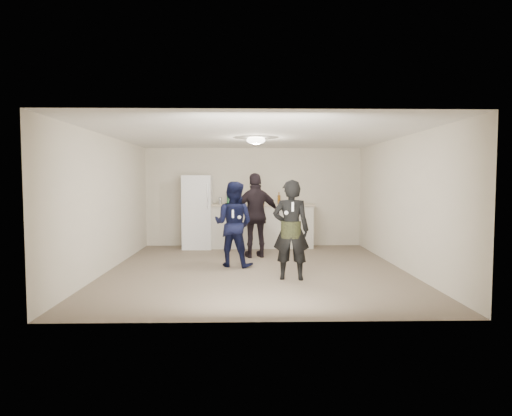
{
  "coord_description": "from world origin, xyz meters",
  "views": [
    {
      "loc": [
        -0.18,
        -7.96,
        1.67
      ],
      "look_at": [
        0.0,
        0.2,
        1.15
      ],
      "focal_mm": 30.0,
      "sensor_mm": 36.0,
      "label": 1
    }
  ],
  "objects_px": {
    "man": "(233,224)",
    "woman": "(291,230)",
    "fridge": "(198,212)",
    "spectator": "(256,215)",
    "counter": "(260,227)",
    "shaker": "(220,201)"
  },
  "relations": [
    {
      "from": "counter",
      "to": "fridge",
      "type": "xyz_separation_m",
      "value": [
        -1.55,
        -0.07,
        0.38
      ]
    },
    {
      "from": "man",
      "to": "woman",
      "type": "distance_m",
      "value": 1.53
    },
    {
      "from": "spectator",
      "to": "fridge",
      "type": "bearing_deg",
      "value": -55.66
    },
    {
      "from": "counter",
      "to": "fridge",
      "type": "height_order",
      "value": "fridge"
    },
    {
      "from": "spectator",
      "to": "shaker",
      "type": "bearing_deg",
      "value": -72.28
    },
    {
      "from": "fridge",
      "to": "shaker",
      "type": "height_order",
      "value": "fridge"
    },
    {
      "from": "fridge",
      "to": "shaker",
      "type": "relative_size",
      "value": 10.59
    },
    {
      "from": "counter",
      "to": "spectator",
      "type": "xyz_separation_m",
      "value": [
        -0.13,
        -1.37,
        0.4
      ]
    },
    {
      "from": "man",
      "to": "spectator",
      "type": "distance_m",
      "value": 1.07
    },
    {
      "from": "man",
      "to": "spectator",
      "type": "xyz_separation_m",
      "value": [
        0.46,
        0.96,
        0.09
      ]
    },
    {
      "from": "shaker",
      "to": "woman",
      "type": "distance_m",
      "value": 3.85
    },
    {
      "from": "man",
      "to": "woman",
      "type": "relative_size",
      "value": 0.98
    },
    {
      "from": "woman",
      "to": "spectator",
      "type": "height_order",
      "value": "spectator"
    },
    {
      "from": "woman",
      "to": "shaker",
      "type": "bearing_deg",
      "value": -60.5
    },
    {
      "from": "counter",
      "to": "man",
      "type": "bearing_deg",
      "value": -104.41
    },
    {
      "from": "shaker",
      "to": "spectator",
      "type": "bearing_deg",
      "value": -59.22
    },
    {
      "from": "shaker",
      "to": "spectator",
      "type": "height_order",
      "value": "spectator"
    },
    {
      "from": "shaker",
      "to": "man",
      "type": "bearing_deg",
      "value": -80.54
    },
    {
      "from": "man",
      "to": "fridge",
      "type": "bearing_deg",
      "value": -47.6
    },
    {
      "from": "fridge",
      "to": "woman",
      "type": "bearing_deg",
      "value": -60.15
    },
    {
      "from": "shaker",
      "to": "man",
      "type": "relative_size",
      "value": 0.1
    },
    {
      "from": "man",
      "to": "woman",
      "type": "bearing_deg",
      "value": 150.63
    }
  ]
}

